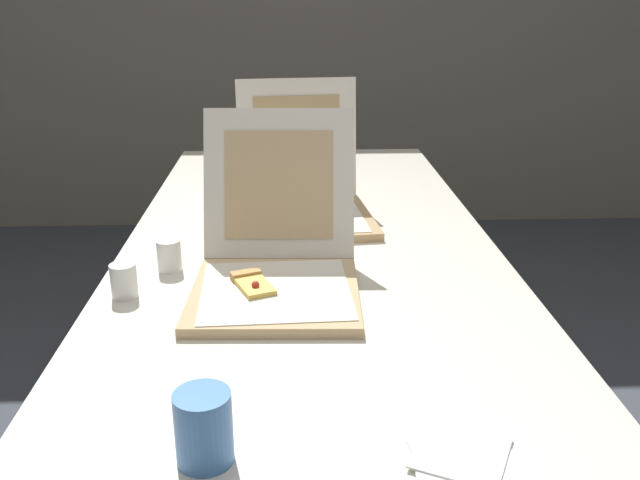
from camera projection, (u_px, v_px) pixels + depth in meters
name	position (u px, v px, depth m)	size (l,w,h in m)	color
table	(310.00, 259.00, 1.72)	(0.92, 2.04, 0.73)	silver
pizza_box_front	(275.00, 267.00, 1.42)	(0.36, 0.47, 0.34)	tan
pizza_box_middle	(305.00, 200.00, 1.85)	(0.38, 0.41, 0.36)	tan
cup_white_near_left	(124.00, 281.00, 1.39)	(0.05, 0.05, 0.07)	white
cup_white_near_center	(169.00, 255.00, 1.52)	(0.05, 0.05, 0.07)	white
cup_white_far	(221.00, 191.00, 2.00)	(0.05, 0.05, 0.07)	white
cup_printed_front	(204.00, 428.00, 0.90)	(0.08, 0.08, 0.10)	#477FCC
napkin_pile	(468.00, 459.00, 0.91)	(0.18, 0.19, 0.01)	white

